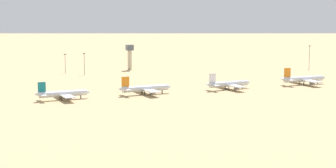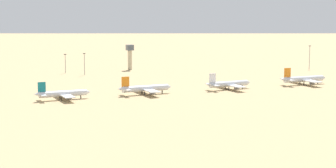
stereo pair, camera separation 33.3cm
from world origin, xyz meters
name	(u,v)px [view 1 (the left image)]	position (x,y,z in m)	size (l,w,h in m)	color
ground	(159,99)	(0.00, 0.00, 0.00)	(4000.00, 4000.00, 0.00)	tan
parked_jet_teal_2	(62,94)	(-49.80, 15.75, 3.39)	(31.24, 26.20, 10.33)	silver
parked_jet_orange_3	(145,88)	(-2.14, 16.49, 3.59)	(33.10, 27.78, 10.95)	silver
parked_jet_white_4	(228,84)	(51.36, 16.25, 3.45)	(31.87, 26.94, 10.52)	silver
parked_jet_orange_5	(303,79)	(105.71, 17.40, 3.71)	(34.17, 28.60, 11.32)	silver
control_tower	(130,55)	(29.85, 139.89, 11.74)	(5.20, 5.20, 19.46)	#C6B793
light_pole_west	(309,56)	(162.52, 92.25, 10.49)	(1.80, 0.50, 18.49)	#59595E
light_pole_mid	(65,62)	(-21.59, 136.50, 8.31)	(1.80, 0.50, 14.25)	#59595E
light_pole_east	(84,62)	(-11.37, 119.57, 9.15)	(1.80, 0.50, 15.88)	#59595E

